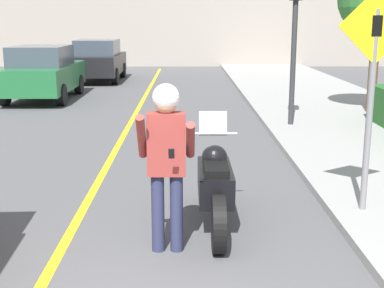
{
  "coord_description": "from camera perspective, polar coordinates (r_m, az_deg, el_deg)",
  "views": [
    {
      "loc": [
        0.79,
        -3.69,
        2.46
      ],
      "look_at": [
        0.85,
        2.68,
        0.97
      ],
      "focal_mm": 50.0,
      "sensor_mm": 36.0,
      "label": 1
    }
  ],
  "objects": [
    {
      "name": "motorcycle",
      "position": [
        6.49,
        2.46,
        -4.37
      ],
      "size": [
        0.62,
        2.22,
        1.3
      ],
      "color": "black",
      "rests_on": "ground"
    },
    {
      "name": "building_backdrop",
      "position": [
        29.71,
        -2.12,
        14.32
      ],
      "size": [
        28.0,
        1.2,
        6.19
      ],
      "color": "gray",
      "rests_on": "ground"
    },
    {
      "name": "parked_car_green",
      "position": [
        17.48,
        -15.6,
        7.37
      ],
      "size": [
        1.88,
        4.2,
        1.68
      ],
      "color": "black",
      "rests_on": "ground"
    },
    {
      "name": "person_biker",
      "position": [
        5.58,
        -2.74,
        -0.6
      ],
      "size": [
        0.59,
        0.49,
        1.83
      ],
      "color": "#282D4C",
      "rests_on": "ground"
    },
    {
      "name": "traffic_light",
      "position": [
        12.3,
        10.97,
        13.4
      ],
      "size": [
        0.26,
        0.3,
        3.52
      ],
      "color": "#2D2D30",
      "rests_on": "sidewalk_curb"
    },
    {
      "name": "road_center_line",
      "position": [
        10.1,
        -8.41,
        -1.1
      ],
      "size": [
        0.12,
        36.0,
        0.01
      ],
      "color": "yellow",
      "rests_on": "ground"
    },
    {
      "name": "parked_car_black",
      "position": [
        22.43,
        -9.96,
        8.81
      ],
      "size": [
        1.88,
        4.2,
        1.68
      ],
      "color": "black",
      "rests_on": "ground"
    },
    {
      "name": "crossing_sign",
      "position": [
        6.81,
        18.68,
        6.51
      ],
      "size": [
        0.91,
        0.08,
        2.73
      ],
      "color": "slate",
      "rests_on": "sidewalk_curb"
    }
  ]
}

